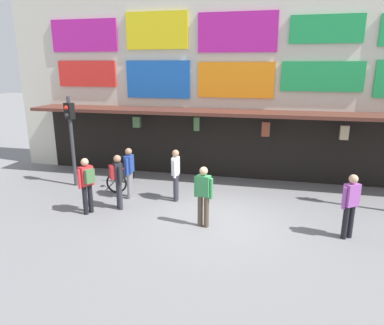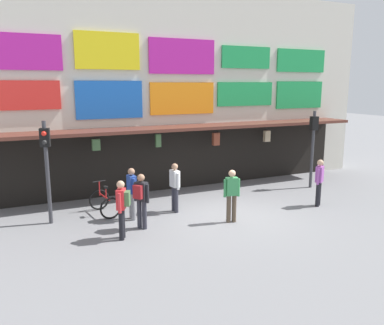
{
  "view_description": "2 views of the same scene",
  "coord_description": "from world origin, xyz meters",
  "px_view_note": "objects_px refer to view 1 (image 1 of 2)",
  "views": [
    {
      "loc": [
        1.37,
        -9.06,
        4.21
      ],
      "look_at": [
        -0.97,
        1.13,
        1.31
      ],
      "focal_mm": 32.73,
      "sensor_mm": 36.0,
      "label": 1
    },
    {
      "loc": [
        -6.29,
        -10.61,
        4.26
      ],
      "look_at": [
        -0.89,
        1.12,
        1.67
      ],
      "focal_mm": 36.47,
      "sensor_mm": 36.0,
      "label": 2
    }
  ],
  "objects_px": {
    "pedestrian_in_yellow": "(129,170)",
    "pedestrian_in_black": "(203,193)",
    "bicycle_parked": "(121,177)",
    "pedestrian_in_blue": "(350,203)",
    "pedestrian_in_green": "(117,178)",
    "traffic_light_near": "(71,127)",
    "pedestrian_in_red": "(87,182)",
    "pedestrian_in_white": "(176,172)"
  },
  "relations": [
    {
      "from": "pedestrian_in_white",
      "to": "pedestrian_in_red",
      "type": "bearing_deg",
      "value": -144.49
    },
    {
      "from": "traffic_light_near",
      "to": "pedestrian_in_red",
      "type": "height_order",
      "value": "traffic_light_near"
    },
    {
      "from": "pedestrian_in_blue",
      "to": "pedestrian_in_yellow",
      "type": "distance_m",
      "value": 6.56
    },
    {
      "from": "traffic_light_near",
      "to": "pedestrian_in_red",
      "type": "xyz_separation_m",
      "value": [
        1.73,
        -2.17,
        -1.16
      ]
    },
    {
      "from": "bicycle_parked",
      "to": "pedestrian_in_red",
      "type": "bearing_deg",
      "value": -89.89
    },
    {
      "from": "traffic_light_near",
      "to": "pedestrian_in_blue",
      "type": "height_order",
      "value": "traffic_light_near"
    },
    {
      "from": "pedestrian_in_red",
      "to": "pedestrian_in_yellow",
      "type": "relative_size",
      "value": 1.0
    },
    {
      "from": "pedestrian_in_green",
      "to": "pedestrian_in_red",
      "type": "xyz_separation_m",
      "value": [
        -0.71,
        -0.53,
        0.0
      ]
    },
    {
      "from": "bicycle_parked",
      "to": "pedestrian_in_green",
      "type": "relative_size",
      "value": 0.74
    },
    {
      "from": "bicycle_parked",
      "to": "pedestrian_in_black",
      "type": "xyz_separation_m",
      "value": [
        3.45,
        -2.42,
        0.55
      ]
    },
    {
      "from": "pedestrian_in_black",
      "to": "pedestrian_in_yellow",
      "type": "bearing_deg",
      "value": 150.51
    },
    {
      "from": "traffic_light_near",
      "to": "pedestrian_in_green",
      "type": "bearing_deg",
      "value": -33.92
    },
    {
      "from": "pedestrian_in_black",
      "to": "pedestrian_in_red",
      "type": "bearing_deg",
      "value": 178.47
    },
    {
      "from": "pedestrian_in_blue",
      "to": "pedestrian_in_black",
      "type": "relative_size",
      "value": 1.0
    },
    {
      "from": "traffic_light_near",
      "to": "pedestrian_in_white",
      "type": "xyz_separation_m",
      "value": [
        3.95,
        -0.59,
        -1.19
      ]
    },
    {
      "from": "pedestrian_in_yellow",
      "to": "pedestrian_in_blue",
      "type": "bearing_deg",
      "value": -12.27
    },
    {
      "from": "pedestrian_in_red",
      "to": "pedestrian_in_yellow",
      "type": "distance_m",
      "value": 1.62
    },
    {
      "from": "traffic_light_near",
      "to": "pedestrian_in_black",
      "type": "height_order",
      "value": "traffic_light_near"
    },
    {
      "from": "pedestrian_in_red",
      "to": "pedestrian_in_yellow",
      "type": "height_order",
      "value": "same"
    },
    {
      "from": "pedestrian_in_yellow",
      "to": "pedestrian_in_black",
      "type": "relative_size",
      "value": 1.0
    },
    {
      "from": "pedestrian_in_green",
      "to": "pedestrian_in_black",
      "type": "xyz_separation_m",
      "value": [
        2.73,
        -0.63,
        -0.04
      ]
    },
    {
      "from": "traffic_light_near",
      "to": "pedestrian_in_blue",
      "type": "distance_m",
      "value": 9.16
    },
    {
      "from": "pedestrian_in_white",
      "to": "pedestrian_in_yellow",
      "type": "relative_size",
      "value": 1.0
    },
    {
      "from": "pedestrian_in_green",
      "to": "pedestrian_in_blue",
      "type": "distance_m",
      "value": 6.41
    },
    {
      "from": "bicycle_parked",
      "to": "pedestrian_in_green",
      "type": "bearing_deg",
      "value": -68.36
    },
    {
      "from": "bicycle_parked",
      "to": "pedestrian_in_yellow",
      "type": "xyz_separation_m",
      "value": [
        0.7,
        -0.87,
        0.55
      ]
    },
    {
      "from": "pedestrian_in_green",
      "to": "pedestrian_in_black",
      "type": "bearing_deg",
      "value": -12.89
    },
    {
      "from": "pedestrian_in_blue",
      "to": "pedestrian_in_yellow",
      "type": "xyz_separation_m",
      "value": [
        -6.41,
        1.39,
        0.0
      ]
    },
    {
      "from": "bicycle_parked",
      "to": "pedestrian_in_blue",
      "type": "bearing_deg",
      "value": -17.64
    },
    {
      "from": "pedestrian_in_green",
      "to": "pedestrian_in_blue",
      "type": "relative_size",
      "value": 1.0
    },
    {
      "from": "pedestrian_in_white",
      "to": "pedestrian_in_red",
      "type": "height_order",
      "value": "same"
    },
    {
      "from": "pedestrian_in_yellow",
      "to": "pedestrian_in_red",
      "type": "bearing_deg",
      "value": -115.45
    },
    {
      "from": "pedestrian_in_white",
      "to": "pedestrian_in_black",
      "type": "bearing_deg",
      "value": -53.83
    },
    {
      "from": "pedestrian_in_blue",
      "to": "pedestrian_in_black",
      "type": "xyz_separation_m",
      "value": [
        -3.66,
        -0.16,
        0.0
      ]
    },
    {
      "from": "pedestrian_in_red",
      "to": "pedestrian_in_blue",
      "type": "distance_m",
      "value": 7.1
    },
    {
      "from": "pedestrian_in_red",
      "to": "pedestrian_in_black",
      "type": "height_order",
      "value": "same"
    },
    {
      "from": "bicycle_parked",
      "to": "pedestrian_in_green",
      "type": "distance_m",
      "value": 2.02
    },
    {
      "from": "traffic_light_near",
      "to": "pedestrian_in_green",
      "type": "height_order",
      "value": "traffic_light_near"
    },
    {
      "from": "traffic_light_near",
      "to": "pedestrian_in_blue",
      "type": "bearing_deg",
      "value": -13.4
    },
    {
      "from": "bicycle_parked",
      "to": "pedestrian_in_white",
      "type": "xyz_separation_m",
      "value": [
        2.22,
        -0.75,
        0.55
      ]
    },
    {
      "from": "bicycle_parked",
      "to": "pedestrian_in_yellow",
      "type": "relative_size",
      "value": 0.74
    },
    {
      "from": "pedestrian_in_red",
      "to": "traffic_light_near",
      "type": "bearing_deg",
      "value": 128.5
    }
  ]
}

